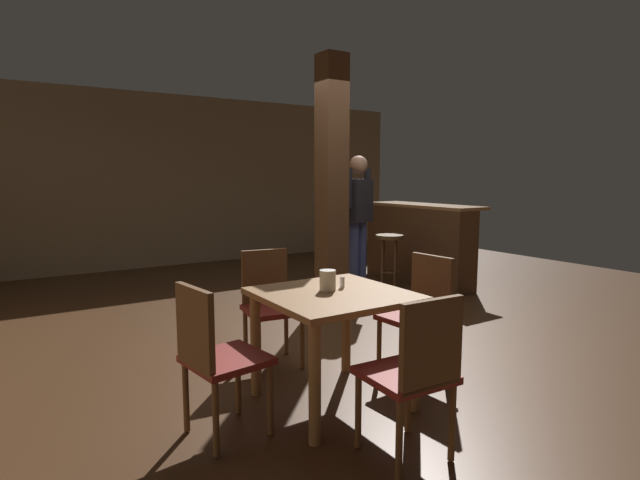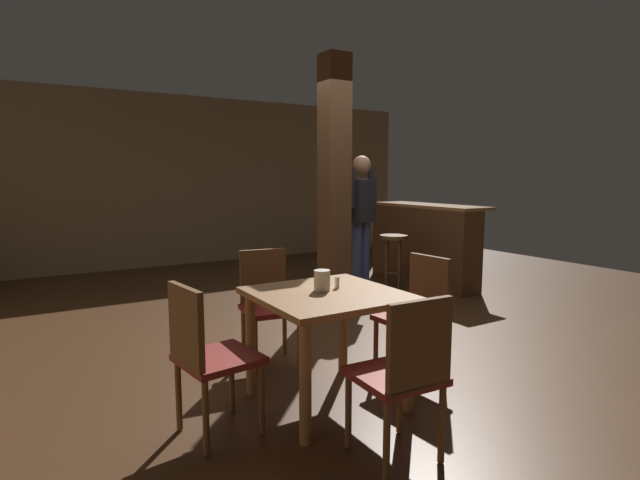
# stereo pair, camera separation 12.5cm
# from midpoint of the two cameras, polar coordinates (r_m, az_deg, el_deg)

# --- Properties ---
(ground_plane) EXTENTS (10.80, 10.80, 0.00)m
(ground_plane) POSITION_cam_midpoint_polar(r_m,az_deg,el_deg) (4.95, 2.77, -10.17)
(ground_plane) COLOR #422816
(wall_back) EXTENTS (8.00, 0.10, 2.80)m
(wall_back) POSITION_cam_midpoint_polar(r_m,az_deg,el_deg) (8.78, -14.58, 6.55)
(wall_back) COLOR #756047
(wall_back) RESTS_ON ground_plane
(pillar) EXTENTS (0.28, 0.28, 2.80)m
(pillar) POSITION_cam_midpoint_polar(r_m,az_deg,el_deg) (5.59, 0.70, 6.45)
(pillar) COLOR #4C301C
(pillar) RESTS_ON ground_plane
(dining_table) EXTENTS (0.90, 0.90, 0.74)m
(dining_table) POSITION_cam_midpoint_polar(r_m,az_deg,el_deg) (3.26, 0.41, -8.24)
(dining_table) COLOR brown
(dining_table) RESTS_ON ground_plane
(chair_north) EXTENTS (0.47, 0.47, 0.89)m
(chair_north) POSITION_cam_midpoint_polar(r_m,az_deg,el_deg) (4.01, -6.66, -6.88)
(chair_north) COLOR maroon
(chair_north) RESTS_ON ground_plane
(chair_west) EXTENTS (0.47, 0.47, 0.89)m
(chair_west) POSITION_cam_midpoint_polar(r_m,az_deg,el_deg) (2.93, -13.16, -12.47)
(chair_west) COLOR maroon
(chair_west) RESTS_ON ground_plane
(chair_south) EXTENTS (0.44, 0.44, 0.89)m
(chair_south) POSITION_cam_midpoint_polar(r_m,az_deg,el_deg) (2.67, 9.44, -14.39)
(chair_south) COLOR maroon
(chair_south) RESTS_ON ground_plane
(chair_east) EXTENTS (0.45, 0.45, 0.89)m
(chair_east) POSITION_cam_midpoint_polar(r_m,az_deg,el_deg) (3.80, 10.51, -7.76)
(chair_east) COLOR maroon
(chair_east) RESTS_ON ground_plane
(napkin_cup) EXTENTS (0.11, 0.11, 0.13)m
(napkin_cup) POSITION_cam_midpoint_polar(r_m,az_deg,el_deg) (3.26, -0.21, -4.63)
(napkin_cup) COLOR silver
(napkin_cup) RESTS_ON dining_table
(salt_shaker) EXTENTS (0.03, 0.03, 0.07)m
(salt_shaker) POSITION_cam_midpoint_polar(r_m,az_deg,el_deg) (3.35, 1.48, -4.85)
(salt_shaker) COLOR silver
(salt_shaker) RESTS_ON dining_table
(standing_person) EXTENTS (0.47, 0.30, 1.72)m
(standing_person) POSITION_cam_midpoint_polar(r_m,az_deg,el_deg) (5.86, 3.76, 2.58)
(standing_person) COLOR black
(standing_person) RESTS_ON ground_plane
(bar_counter) EXTENTS (0.56, 1.80, 1.10)m
(bar_counter) POSITION_cam_midpoint_polar(r_m,az_deg,el_deg) (7.05, 10.65, -0.35)
(bar_counter) COLOR brown
(bar_counter) RESTS_ON ground_plane
(bar_stool_near) EXTENTS (0.36, 0.36, 0.73)m
(bar_stool_near) POSITION_cam_midpoint_polar(r_m,az_deg,el_deg) (6.54, 7.38, -0.96)
(bar_stool_near) COLOR #4C3319
(bar_stool_near) RESTS_ON ground_plane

